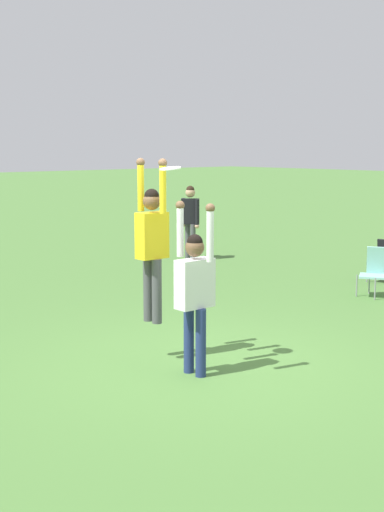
{
  "coord_description": "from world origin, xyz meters",
  "views": [
    {
      "loc": [
        6.09,
        -5.61,
        2.59
      ],
      "look_at": [
        -0.17,
        -0.05,
        1.3
      ],
      "focal_mm": 50.0,
      "sensor_mm": 36.0,
      "label": 1
    }
  ],
  "objects_px": {
    "person_spectator_far": "(190,215)",
    "person_jumping": "(152,237)",
    "camping_chair_3": "(376,269)",
    "frisbee": "(170,168)",
    "person_defending": "(195,285)"
  },
  "relations": [
    {
      "from": "person_jumping",
      "to": "person_defending",
      "type": "xyz_separation_m",
      "value": [
        0.78,
        -0.01,
        -0.47
      ]
    },
    {
      "from": "person_jumping",
      "to": "person_spectator_far",
      "type": "relative_size",
      "value": 1.17
    },
    {
      "from": "person_jumping",
      "to": "camping_chair_3",
      "type": "bearing_deg",
      "value": 4.71
    },
    {
      "from": "person_jumping",
      "to": "camping_chair_3",
      "type": "distance_m",
      "value": 5.36
    },
    {
      "from": "person_jumping",
      "to": "person_spectator_far",
      "type": "distance_m",
      "value": 7.86
    },
    {
      "from": "person_jumping",
      "to": "person_defending",
      "type": "bearing_deg",
      "value": -90.0
    },
    {
      "from": "frisbee",
      "to": "camping_chair_3",
      "type": "bearing_deg",
      "value": 98.36
    },
    {
      "from": "person_spectator_far",
      "to": "person_jumping",
      "type": "bearing_deg",
      "value": -91.92
    },
    {
      "from": "person_spectator_far",
      "to": "frisbee",
      "type": "bearing_deg",
      "value": -90.14
    },
    {
      "from": "frisbee",
      "to": "person_spectator_far",
      "type": "bearing_deg",
      "value": 136.95
    },
    {
      "from": "person_defending",
      "to": "camping_chair_3",
      "type": "bearing_deg",
      "value": -166.93
    },
    {
      "from": "person_jumping",
      "to": "camping_chair_3",
      "type": "xyz_separation_m",
      "value": [
        -0.35,
        5.24,
        -1.03
      ]
    },
    {
      "from": "person_jumping",
      "to": "person_spectator_far",
      "type": "bearing_deg",
      "value": 46.07
    },
    {
      "from": "camping_chair_3",
      "to": "frisbee",
      "type": "bearing_deg",
      "value": 66.43
    },
    {
      "from": "frisbee",
      "to": "camping_chair_3",
      "type": "relative_size",
      "value": 0.28
    }
  ]
}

